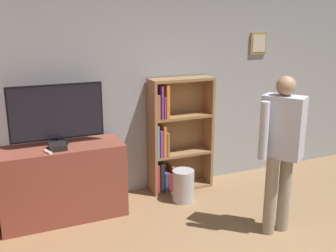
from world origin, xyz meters
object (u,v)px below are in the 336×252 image
at_px(person, 281,144).
at_px(waste_bin, 183,186).
at_px(television, 57,114).
at_px(game_console, 58,146).
at_px(bookshelf, 174,138).

distance_m(person, waste_bin, 1.45).
bearing_deg(television, waste_bin, -10.48).
bearing_deg(waste_bin, television, 169.52).
xyz_separation_m(game_console, bookshelf, (1.53, 0.30, -0.18)).
relative_size(person, waste_bin, 4.13).
xyz_separation_m(game_console, person, (2.08, -1.15, 0.10)).
bearing_deg(waste_bin, bookshelf, 82.40).
xyz_separation_m(person, waste_bin, (-0.60, 1.06, -0.79)).
bearing_deg(waste_bin, game_console, 176.36).
distance_m(television, person, 2.44).
distance_m(bookshelf, person, 1.57).
bearing_deg(person, game_console, -152.08).
xyz_separation_m(television, bookshelf, (1.49, 0.12, -0.50)).
bearing_deg(game_console, person, -29.01).
xyz_separation_m(television, person, (2.04, -1.33, -0.22)).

